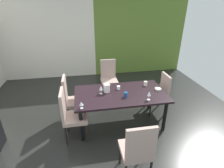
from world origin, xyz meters
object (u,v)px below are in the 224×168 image
Objects in this scene: chair_left_near at (70,113)px; chair_left_far at (71,98)px; cup_right at (118,88)px; cup_near_shelf at (146,83)px; dining_table at (120,96)px; cup_left at (126,95)px; wine_glass_rear at (81,104)px; chair_head_far at (109,77)px; chair_right_far at (160,91)px; wine_glass_front at (149,94)px; wine_glass_center at (101,88)px; pitcher_south at (107,88)px; serving_bowl_near_window at (158,89)px; chair_head_near at (137,149)px.

chair_left_far is (-0.00, 0.59, 0.00)m from chair_left_near.
chair_left_near is 13.49× the size of cup_right.
chair_left_far is 10.80× the size of cup_near_shelf.
cup_left is (0.06, -0.17, 0.12)m from dining_table.
wine_glass_rear reaches higher than cup_left.
chair_left_far reaches higher than wine_glass_rear.
chair_right_far is at bearing 135.05° from chair_head_far.
wine_glass_front is (-0.54, -0.64, 0.33)m from chair_right_far.
chair_right_far is 1.08m from cup_left.
wine_glass_center is 0.15m from pitcher_south.
chair_head_far is at bearing 91.39° from cup_right.
chair_left_far is 1.87m from serving_bowl_near_window.
chair_head_far is 2.67m from chair_head_near.
chair_head_near is (-1.06, -1.63, 0.03)m from chair_right_far.
chair_head_far is at bearing 79.11° from pitcher_south.
cup_near_shelf is at bearing 37.04° from cup_left.
chair_right_far is 0.90× the size of chair_left_far.
pitcher_south is at bearing 118.02° from chair_left_near.
cup_right is (-0.07, 0.35, -0.01)m from cup_left.
cup_left reaches higher than dining_table.
chair_head_near is 10.52× the size of cup_near_shelf.
wine_glass_front reaches higher than dining_table.
cup_right is at bearing 83.68° from chair_left_far.
cup_left is (1.08, -0.46, 0.22)m from chair_left_far.
chair_right_far is 0.46m from cup_near_shelf.
wine_glass_center is at bearing 68.26° from chair_left_far.
chair_right_far is 0.93× the size of chair_head_near.
chair_left_near is 0.77m from wine_glass_center.
cup_near_shelf is at bearing 9.80° from pitcher_south.
wine_glass_center reaches higher than dining_table.
wine_glass_rear reaches higher than cup_right.
chair_left_near is at bearing 106.12° from chair_right_far.
cup_right is (0.03, -1.15, 0.22)m from chair_head_far.
chair_right_far is 1.33m from pitcher_south.
chair_left_far reaches higher than serving_bowl_near_window.
chair_left_near is at bearing 149.14° from wine_glass_rear.
chair_head_far reaches higher than wine_glass_front.
chair_left_near reaches higher than dining_table.
pitcher_south is at bearing 45.19° from wine_glass_rear.
chair_left_near is 1.14m from cup_right.
cup_left is 1.04× the size of cup_near_shelf.
cup_left is (0.11, 1.17, 0.23)m from chair_head_near.
cup_near_shelf reaches higher than dining_table.
wine_glass_front is at bearing 62.13° from chair_head_near.
wine_glass_front reaches higher than cup_right.
chair_left_far is at bearing 158.26° from wine_glass_center.
chair_right_far is 0.90m from wine_glass_front.
chair_head_far is at bearing 93.76° from cup_left.
wine_glass_front is (0.47, -0.35, 0.20)m from dining_table.
chair_left_near reaches higher than cup_near_shelf.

